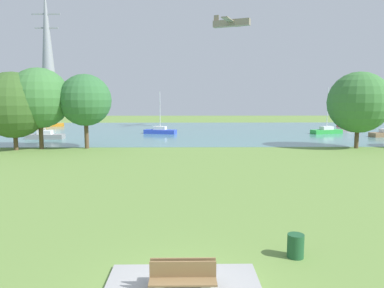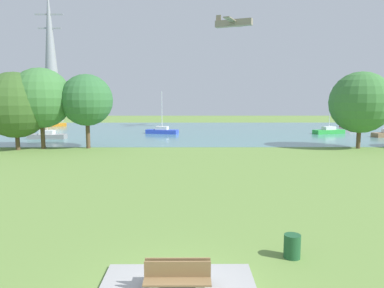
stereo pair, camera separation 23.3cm
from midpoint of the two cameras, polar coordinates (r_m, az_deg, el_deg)
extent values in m
plane|color=olive|center=(31.87, -1.25, -2.46)|extent=(160.00, 160.00, 0.00)
cube|color=#A59F8A|center=(11.00, -5.38, -20.15)|extent=(0.24, 0.44, 0.40)
cube|color=#A59F8A|center=(10.97, 1.29, -20.19)|extent=(0.24, 0.44, 0.40)
cube|color=brown|center=(10.87, -2.06, -19.15)|extent=(1.80, 0.48, 0.05)
cube|color=brown|center=(10.57, -2.09, -18.48)|extent=(1.80, 0.05, 0.44)
cube|color=brown|center=(10.30, -2.13, -20.73)|extent=(1.80, 0.48, 0.05)
cube|color=brown|center=(10.38, -2.11, -18.98)|extent=(1.80, 0.05, 0.44)
cylinder|color=#1E512D|center=(13.18, 15.39, -15.11)|extent=(0.56, 0.56, 0.80)
cube|color=slate|center=(59.65, -1.07, 2.07)|extent=(140.00, 40.00, 0.02)
cube|color=green|center=(58.55, 20.17, 1.84)|extent=(5.03, 2.88, 0.60)
cube|color=white|center=(58.50, 20.20, 2.37)|extent=(2.05, 1.59, 0.50)
cylinder|color=silver|center=(58.35, 20.32, 5.20)|extent=(0.10, 0.10, 6.28)
cube|color=gray|center=(51.56, -22.09, 1.08)|extent=(4.81, 1.53, 0.60)
cube|color=white|center=(51.51, -22.12, 1.69)|extent=(1.81, 1.11, 0.50)
cylinder|color=silver|center=(51.36, -22.25, 4.42)|extent=(0.10, 0.10, 5.41)
cube|color=blue|center=(55.03, -5.12, 1.93)|extent=(5.02, 2.67, 0.60)
cube|color=white|center=(54.99, -5.12, 2.50)|extent=(2.02, 1.52, 0.50)
cylinder|color=silver|center=(54.84, -5.16, 5.21)|extent=(0.10, 0.10, 5.70)
cube|color=orange|center=(73.72, -21.36, 2.80)|extent=(5.03, 2.81, 0.60)
cube|color=white|center=(73.68, -21.37, 3.23)|extent=(2.04, 1.57, 0.50)
cylinder|color=silver|center=(73.58, -21.45, 4.89)|extent=(0.10, 0.10, 4.79)
cube|color=red|center=(74.81, 23.37, 2.76)|extent=(5.03, 2.82, 0.60)
cube|color=white|center=(74.78, 23.39, 3.18)|extent=(2.04, 1.57, 0.50)
cylinder|color=silver|center=(74.65, 23.51, 5.68)|extent=(0.10, 0.10, 7.02)
cylinder|color=brown|center=(41.78, -26.01, 0.69)|extent=(0.44, 0.44, 2.27)
sphere|color=#385D27|center=(41.58, -26.28, 5.48)|extent=(6.75, 6.75, 6.75)
cylinder|color=brown|center=(41.53, -22.69, 1.43)|extent=(0.44, 0.44, 3.15)
sphere|color=#3F793C|center=(41.36, -22.94, 6.64)|extent=(6.28, 6.28, 6.28)
cylinder|color=brown|center=(40.41, -16.34, 1.61)|extent=(0.44, 0.44, 3.22)
sphere|color=#346E3A|center=(40.23, -16.52, 6.60)|extent=(5.45, 5.45, 5.45)
cylinder|color=brown|center=(42.72, 24.23, 1.15)|extent=(0.44, 0.44, 2.63)
sphere|color=#3D783A|center=(42.54, 24.47, 5.94)|extent=(6.46, 6.46, 6.46)
cone|color=gray|center=(90.56, -21.71, 12.79)|extent=(4.40, 4.40, 29.88)
cube|color=gray|center=(91.94, -21.98, 18.34)|extent=(6.40, 0.30, 0.30)
cube|color=gray|center=(91.38, -21.89, 16.50)|extent=(5.20, 0.30, 0.30)
cube|color=gray|center=(65.82, 6.09, 18.29)|extent=(6.31, 3.54, 1.10)
cube|color=gray|center=(65.86, 6.09, 18.46)|extent=(4.33, 8.15, 0.16)
cube|color=gray|center=(66.79, 3.73, 18.85)|extent=(0.87, 0.47, 1.50)
camera|label=1|loc=(0.12, -90.26, -0.03)|focal=34.10mm
camera|label=2|loc=(0.12, 89.74, 0.03)|focal=34.10mm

